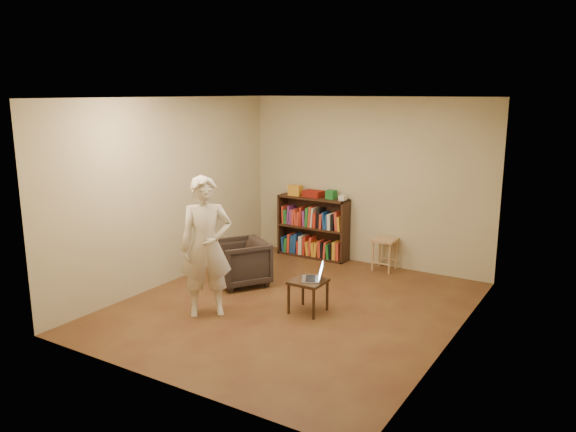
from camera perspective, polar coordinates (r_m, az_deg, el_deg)
The scene contains 15 objects.
floor at distance 7.21m, azimuth 0.37°, elevation -9.20°, with size 4.50×4.50×0.00m, color #4E2619.
ceiling at distance 6.70m, azimuth 0.40°, elevation 11.93°, with size 4.50×4.50×0.00m, color white.
wall_back at distance 8.81m, azimuth 8.00°, elevation 3.46°, with size 4.00×4.00×0.00m, color beige.
wall_left at distance 8.04m, azimuth -11.92°, elevation 2.45°, with size 4.50×4.50×0.00m, color beige.
wall_right at distance 6.07m, azimuth 16.75°, elevation -1.05°, with size 4.50×4.50×0.00m, color beige.
bookshelf at distance 9.21m, azimuth 2.60°, elevation -1.49°, with size 1.20×0.30×1.00m.
box_yellow at distance 9.21m, azimuth 0.76°, elevation 2.62°, with size 0.21×0.15×0.17m, color gold.
red_cloth at distance 9.10m, azimuth 2.58°, elevation 2.28°, with size 0.31×0.23×0.10m, color maroon.
box_green at distance 8.95m, azimuth 4.42°, elevation 2.19°, with size 0.14×0.14×0.14m, color #1E712B.
box_white at distance 8.85m, azimuth 5.57°, elevation 1.86°, with size 0.10×0.10×0.08m, color silver.
stool at distance 8.64m, azimuth 9.81°, elevation -2.89°, with size 0.34×0.34×0.50m.
armchair at distance 7.94m, azimuth -4.80°, elevation -4.73°, with size 0.68×0.70×0.64m, color black.
side_table at distance 6.94m, azimuth 2.06°, elevation -7.07°, with size 0.40×0.40×0.41m.
laptop at distance 6.91m, azimuth 2.77°, elevation -6.06°, with size 0.38×0.39×0.22m.
person at distance 6.79m, azimuth -8.32°, elevation -3.12°, with size 0.62×0.41×1.71m, color beige.
Camera 1 is at (3.47, -5.73, 2.67)m, focal length 35.00 mm.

